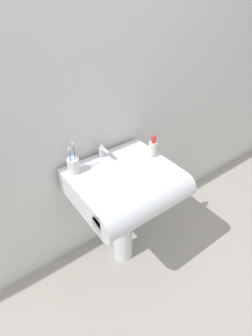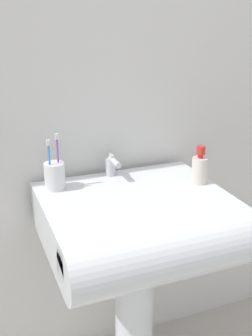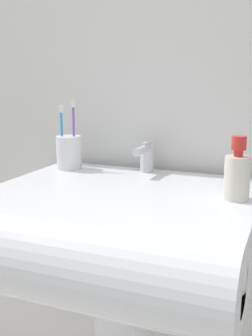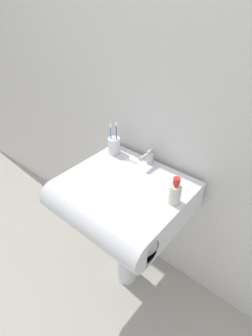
# 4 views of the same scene
# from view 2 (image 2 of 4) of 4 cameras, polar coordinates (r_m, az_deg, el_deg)

# --- Properties ---
(wall_back) EXTENTS (5.00, 0.05, 2.40)m
(wall_back) POSITION_cam_2_polar(r_m,az_deg,el_deg) (1.60, -2.84, 12.01)
(wall_back) COLOR silver
(wall_back) RESTS_ON ground
(sink_pedestal) EXTENTS (0.15, 0.15, 0.68)m
(sink_pedestal) POSITION_cam_2_polar(r_m,az_deg,el_deg) (1.71, 1.10, -19.36)
(sink_pedestal) COLOR white
(sink_pedestal) RESTS_ON ground
(sink_basin) EXTENTS (0.63, 0.58, 0.17)m
(sink_basin) POSITION_cam_2_polar(r_m,az_deg,el_deg) (1.43, 2.20, -7.84)
(sink_basin) COLOR white
(sink_basin) RESTS_ON sink_pedestal
(faucet) EXTENTS (0.04, 0.12, 0.09)m
(faucet) POSITION_cam_2_polar(r_m,az_deg,el_deg) (1.59, -1.96, 0.44)
(faucet) COLOR silver
(faucet) RESTS_ON sink_basin
(toothbrush_cup) EXTENTS (0.07, 0.07, 0.20)m
(toothbrush_cup) POSITION_cam_2_polar(r_m,az_deg,el_deg) (1.50, -9.64, -1.00)
(toothbrush_cup) COLOR white
(toothbrush_cup) RESTS_ON sink_basin
(soap_bottle) EXTENTS (0.06, 0.06, 0.14)m
(soap_bottle) POSITION_cam_2_polar(r_m,az_deg,el_deg) (1.55, 9.94, -0.06)
(soap_bottle) COLOR silver
(soap_bottle) RESTS_ON sink_basin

